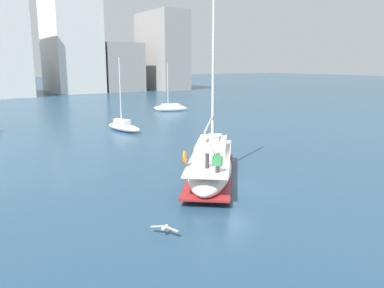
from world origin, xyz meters
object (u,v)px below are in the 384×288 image
at_px(moored_catamaran, 170,107).
at_px(main_sailboat, 211,165).
at_px(moored_sloop_far, 124,126).
at_px(seagull, 164,228).

bearing_deg(moored_catamaran, main_sailboat, -116.08).
xyz_separation_m(moored_sloop_far, seagull, (-8.37, -23.42, -0.22)).
xyz_separation_m(moored_catamaran, seagull, (-21.12, -36.08, -0.23)).
bearing_deg(seagull, main_sailboat, 40.79).
relative_size(main_sailboat, moored_catamaran, 1.73).
xyz_separation_m(main_sailboat, seagull, (-5.98, -5.16, -0.58)).
xyz_separation_m(moored_sloop_far, moored_catamaran, (12.74, 12.66, 0.01)).
xyz_separation_m(main_sailboat, moored_sloop_far, (2.39, 18.26, -0.36)).
height_order(moored_sloop_far, moored_catamaran, moored_sloop_far).
bearing_deg(moored_sloop_far, moored_catamaran, 44.82).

